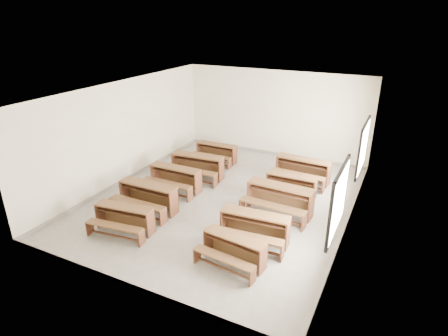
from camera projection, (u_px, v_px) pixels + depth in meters
The scene contains 11 objects.
room at pixel (227, 130), 10.15m from camera, with size 8.50×8.50×3.20m.
desk_set_0 at pixel (124, 217), 9.29m from camera, with size 1.58×0.95×0.67m.
desk_set_1 at pixel (147, 195), 10.27m from camera, with size 1.70×0.89×0.76m.
desk_set_2 at pixel (175, 177), 11.46m from camera, with size 1.64×0.85×0.73m.
desk_set_3 at pixel (197, 165), 12.30m from camera, with size 1.80×1.04×0.78m.
desk_set_4 at pixel (216, 152), 13.65m from camera, with size 1.50×0.79×0.67m.
desk_set_5 at pixel (233, 248), 8.10m from camera, with size 1.51×0.90×0.64m.
desk_set_6 at pixel (254, 226), 8.83m from camera, with size 1.70×0.98×0.74m.
desk_set_7 at pixel (279, 198), 10.09m from camera, with size 1.84×1.02×0.81m.
desk_set_8 at pixel (291, 184), 11.06m from camera, with size 1.47×0.77×0.66m.
desk_set_9 at pixel (302, 169), 12.01m from camera, with size 1.77×0.99×0.78m.
Camera 1 is at (4.36, -8.78, 5.09)m, focal length 30.00 mm.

